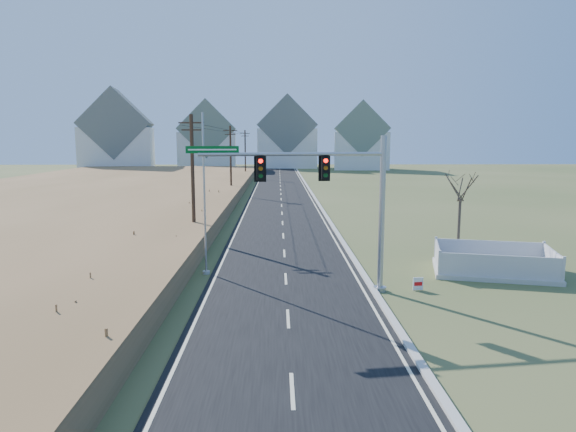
% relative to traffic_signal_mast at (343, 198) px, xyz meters
% --- Properties ---
extents(ground, '(260.00, 260.00, 0.00)m').
position_rel_traffic_signal_mast_xyz_m(ground, '(-2.63, -1.72, -4.53)').
color(ground, '#414F26').
rests_on(ground, ground).
extents(road, '(8.00, 180.00, 0.06)m').
position_rel_traffic_signal_mast_xyz_m(road, '(-2.63, 48.28, -4.50)').
color(road, black).
rests_on(road, ground).
extents(curb, '(0.30, 180.00, 0.18)m').
position_rel_traffic_signal_mast_xyz_m(curb, '(1.52, 48.28, -4.44)').
color(curb, '#B2AFA8').
rests_on(curb, ground).
extents(reed_marsh, '(38.00, 110.00, 1.30)m').
position_rel_traffic_signal_mast_xyz_m(reed_marsh, '(-26.63, 38.28, -3.88)').
color(reed_marsh, '#9C7046').
rests_on(reed_marsh, ground).
extents(utility_pole_near, '(1.80, 0.26, 9.00)m').
position_rel_traffic_signal_mast_xyz_m(utility_pole_near, '(-9.13, 13.28, 0.15)').
color(utility_pole_near, '#422D1E').
rests_on(utility_pole_near, ground).
extents(utility_pole_mid, '(1.80, 0.26, 9.00)m').
position_rel_traffic_signal_mast_xyz_m(utility_pole_mid, '(-9.13, 43.28, 0.15)').
color(utility_pole_mid, '#422D1E').
rests_on(utility_pole_mid, ground).
extents(utility_pole_far, '(1.80, 0.26, 9.00)m').
position_rel_traffic_signal_mast_xyz_m(utility_pole_far, '(-9.13, 73.28, 0.15)').
color(utility_pole_far, '#422D1E').
rests_on(utility_pole_far, ground).
extents(condo_nw, '(17.69, 13.38, 19.05)m').
position_rel_traffic_signal_mast_xyz_m(condo_nw, '(-40.63, 98.28, 3.17)').
color(condo_nw, white).
rests_on(condo_nw, ground).
extents(condo_nnw, '(14.93, 11.17, 17.03)m').
position_rel_traffic_signal_mast_xyz_m(condo_nnw, '(-20.63, 106.28, 2.40)').
color(condo_nnw, white).
rests_on(condo_nnw, ground).
extents(condo_n, '(15.27, 10.20, 18.54)m').
position_rel_traffic_signal_mast_xyz_m(condo_n, '(-0.63, 110.28, 3.07)').
color(condo_n, white).
rests_on(condo_n, ground).
extents(condo_ne, '(14.12, 10.51, 16.52)m').
position_rel_traffic_signal_mast_xyz_m(condo_ne, '(17.37, 102.28, 2.30)').
color(condo_ne, white).
rests_on(condo_ne, ground).
extents(traffic_signal_mast, '(9.26, 1.41, 7.42)m').
position_rel_traffic_signal_mast_xyz_m(traffic_signal_mast, '(0.00, 0.00, 0.00)').
color(traffic_signal_mast, '#9EA0A5').
rests_on(traffic_signal_mast, ground).
extents(fence_enclosure, '(7.06, 5.64, 1.42)m').
position_rel_traffic_signal_mast_xyz_m(fence_enclosure, '(8.74, 3.49, -4.25)').
color(fence_enclosure, '#B7B5AD').
rests_on(fence_enclosure, ground).
extents(open_sign, '(0.51, 0.12, 0.63)m').
position_rel_traffic_signal_mast_xyz_m(open_sign, '(3.73, 0.26, -4.20)').
color(open_sign, white).
rests_on(open_sign, ground).
extents(flagpole, '(0.39, 0.39, 8.63)m').
position_rel_traffic_signal_mast_xyz_m(flagpole, '(-6.93, 3.55, -1.09)').
color(flagpole, '#B7B5AD').
rests_on(flagpole, ground).
extents(bare_tree, '(2.13, 2.13, 5.63)m').
position_rel_traffic_signal_mast_xyz_m(bare_tree, '(7.89, 6.68, 0.01)').
color(bare_tree, '#4C3F33').
rests_on(bare_tree, ground).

